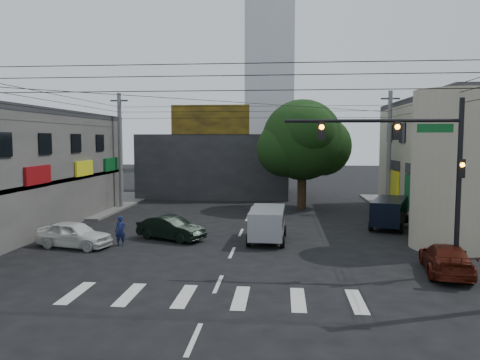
# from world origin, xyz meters

# --- Properties ---
(ground) EXTENTS (160.00, 160.00, 0.00)m
(ground) POSITION_xyz_m (0.00, 0.00, 0.00)
(ground) COLOR black
(ground) RESTS_ON ground
(sidewalk_far_left) EXTENTS (16.00, 16.00, 0.15)m
(sidewalk_far_left) POSITION_xyz_m (-18.00, 18.00, 0.07)
(sidewalk_far_left) COLOR #514F4C
(sidewalk_far_left) RESTS_ON ground
(sidewalk_far_right) EXTENTS (16.00, 16.00, 0.15)m
(sidewalk_far_right) POSITION_xyz_m (18.00, 18.00, 0.07)
(sidewalk_far_right) COLOR #514F4C
(sidewalk_far_right) RESTS_ON ground
(corner_column) EXTENTS (4.00, 4.00, 8.00)m
(corner_column) POSITION_xyz_m (11.00, 4.00, 4.00)
(corner_column) COLOR gray
(corner_column) RESTS_ON ground
(building_far) EXTENTS (14.00, 10.00, 6.00)m
(building_far) POSITION_xyz_m (-4.00, 26.00, 3.00)
(building_far) COLOR #232326
(building_far) RESTS_ON ground
(billboard) EXTENTS (7.00, 0.30, 2.60)m
(billboard) POSITION_xyz_m (-4.00, 21.10, 7.30)
(billboard) COLOR olive
(billboard) RESTS_ON building_far
(tower_distant) EXTENTS (9.00, 9.00, 44.00)m
(tower_distant) POSITION_xyz_m (0.00, 70.00, 22.00)
(tower_distant) COLOR silver
(tower_distant) RESTS_ON ground
(street_tree) EXTENTS (6.40, 6.40, 8.70)m
(street_tree) POSITION_xyz_m (4.00, 17.00, 5.47)
(street_tree) COLOR black
(street_tree) RESTS_ON ground
(traffic_gantry) EXTENTS (7.10, 0.35, 7.20)m
(traffic_gantry) POSITION_xyz_m (7.82, -1.00, 4.83)
(traffic_gantry) COLOR black
(traffic_gantry) RESTS_ON ground
(utility_pole_far_left) EXTENTS (0.32, 0.32, 9.20)m
(utility_pole_far_left) POSITION_xyz_m (-10.50, 16.00, 4.60)
(utility_pole_far_left) COLOR #59595B
(utility_pole_far_left) RESTS_ON ground
(utility_pole_far_right) EXTENTS (0.32, 0.32, 9.20)m
(utility_pole_far_right) POSITION_xyz_m (10.50, 16.00, 4.60)
(utility_pole_far_right) COLOR #59595B
(utility_pole_far_right) RESTS_ON ground
(dark_sedan) EXTENTS (4.38, 4.98, 1.29)m
(dark_sedan) POSITION_xyz_m (-3.70, 4.68, 0.65)
(dark_sedan) COLOR black
(dark_sedan) RESTS_ON ground
(white_compact) EXTENTS (3.24, 4.63, 1.35)m
(white_compact) POSITION_xyz_m (-8.23, 2.44, 0.68)
(white_compact) COLOR silver
(white_compact) RESTS_ON ground
(maroon_sedan) EXTENTS (3.07, 4.83, 1.25)m
(maroon_sedan) POSITION_xyz_m (9.21, -0.74, 0.62)
(maroon_sedan) COLOR #421209
(maroon_sedan) RESTS_ON ground
(silver_minivan) EXTENTS (4.30, 2.03, 1.80)m
(silver_minivan) POSITION_xyz_m (1.64, 4.75, 0.90)
(silver_minivan) COLOR #97989E
(silver_minivan) RESTS_ON ground
(navy_van) EXTENTS (5.67, 4.64, 1.83)m
(navy_van) POSITION_xyz_m (9.16, 9.34, 0.91)
(navy_van) COLOR black
(navy_van) RESTS_ON ground
(traffic_officer) EXTENTS (0.65, 0.49, 1.57)m
(traffic_officer) POSITION_xyz_m (-5.97, 3.00, 0.78)
(traffic_officer) COLOR #151D4A
(traffic_officer) RESTS_ON ground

